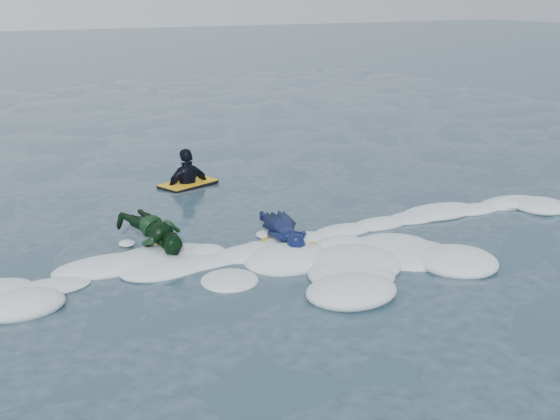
% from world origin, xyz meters
% --- Properties ---
extents(ground, '(120.00, 120.00, 0.00)m').
position_xyz_m(ground, '(0.00, 0.00, 0.00)').
color(ground, '#192D3C').
rests_on(ground, ground).
extents(foam_band, '(12.00, 3.10, 0.30)m').
position_xyz_m(foam_band, '(0.00, 1.03, 0.00)').
color(foam_band, silver).
rests_on(foam_band, ground).
extents(prone_woman_unit, '(0.91, 1.55, 0.37)m').
position_xyz_m(prone_woman_unit, '(1.15, 1.53, 0.19)').
color(prone_woman_unit, black).
rests_on(prone_woman_unit, ground).
extents(prone_child_unit, '(0.80, 1.40, 0.52)m').
position_xyz_m(prone_child_unit, '(-0.54, 2.03, 0.27)').
color(prone_child_unit, black).
rests_on(prone_child_unit, ground).
extents(waiting_rider_unit, '(1.16, 0.90, 1.54)m').
position_xyz_m(waiting_rider_unit, '(0.99, 5.03, -0.07)').
color(waiting_rider_unit, black).
rests_on(waiting_rider_unit, ground).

